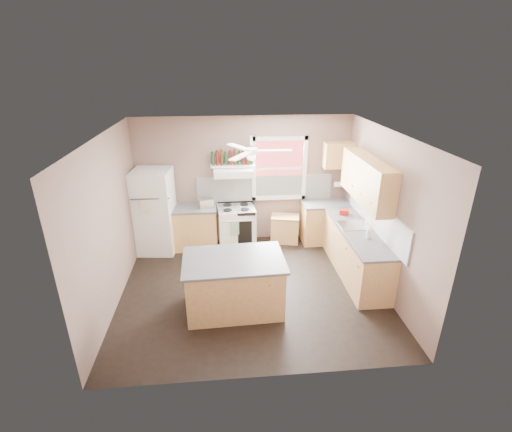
{
  "coord_description": "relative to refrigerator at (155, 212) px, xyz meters",
  "views": [
    {
      "loc": [
        -0.45,
        -5.52,
        3.74
      ],
      "look_at": [
        0.1,
        0.3,
        1.25
      ],
      "focal_mm": 26.0,
      "sensor_mm": 36.0,
      "label": 1
    }
  ],
  "objects": [
    {
      "name": "ceiling_fan_hub",
      "position": [
        1.84,
        -1.61,
        1.58
      ],
      "size": [
        0.2,
        0.2,
        0.08
      ],
      "primitive_type": "cylinder",
      "color": "white",
      "rests_on": "ceiling"
    },
    {
      "name": "island_top",
      "position": [
        1.52,
        -2.14,
        0.01
      ],
      "size": [
        1.6,
        1.08,
        0.04
      ],
      "primitive_type": "cube",
      "rotation": [
        0.0,
        0.0,
        0.04
      ],
      "color": "#4C4C4E",
      "rests_on": "island"
    },
    {
      "name": "wall_left",
      "position": [
        -0.43,
        -1.61,
        0.48
      ],
      "size": [
        0.05,
        4.0,
        2.7
      ],
      "primitive_type": "cube",
      "color": "#755D53",
      "rests_on": "ground"
    },
    {
      "name": "red_caddy",
      "position": [
        3.75,
        -0.58,
        0.08
      ],
      "size": [
        0.21,
        0.17,
        0.1
      ],
      "primitive_type": "cube",
      "rotation": [
        0.0,
        0.0,
        -0.32
      ],
      "color": "#AD1D0E",
      "rests_on": "counter_right"
    },
    {
      "name": "wall_back",
      "position": [
        1.84,
        0.41,
        0.48
      ],
      "size": [
        4.5,
        0.05,
        2.7
      ],
      "primitive_type": "cube",
      "color": "#755D53",
      "rests_on": "ground"
    },
    {
      "name": "island",
      "position": [
        1.52,
        -2.14,
        -0.44
      ],
      "size": [
        1.51,
        0.99,
        0.86
      ],
      "primitive_type": "cube",
      "rotation": [
        0.0,
        0.0,
        0.04
      ],
      "color": "#AA7F46",
      "rests_on": "floor"
    },
    {
      "name": "window_frame",
      "position": [
        2.59,
        0.34,
        0.73
      ],
      "size": [
        1.16,
        0.07,
        1.36
      ],
      "primitive_type": "cube",
      "color": "white",
      "rests_on": "wall_back"
    },
    {
      "name": "base_cabinet_left",
      "position": [
        0.78,
        0.09,
        -0.44
      ],
      "size": [
        0.9,
        0.6,
        0.86
      ],
      "primitive_type": "cube",
      "color": "#AA7F46",
      "rests_on": "floor"
    },
    {
      "name": "counter_left",
      "position": [
        0.78,
        0.09,
        0.01
      ],
      "size": [
        0.92,
        0.62,
        0.04
      ],
      "primitive_type": "cube",
      "color": "#4C4C4E",
      "rests_on": "base_cabinet_left"
    },
    {
      "name": "wine_bottles",
      "position": [
        1.61,
        0.26,
        1.01
      ],
      "size": [
        0.86,
        0.06,
        0.31
      ],
      "color": "#143819",
      "rests_on": "bottle_shelf"
    },
    {
      "name": "stove",
      "position": [
        1.65,
        0.09,
        -0.44
      ],
      "size": [
        0.81,
        0.69,
        0.86
      ],
      "primitive_type": "cube",
      "rotation": [
        0.0,
        0.0,
        0.07
      ],
      "color": "white",
      "rests_on": "floor"
    },
    {
      "name": "toaster",
      "position": [
        1.04,
        0.06,
        0.12
      ],
      "size": [
        0.31,
        0.23,
        0.18
      ],
      "primitive_type": "cube",
      "rotation": [
        0.0,
        0.0,
        0.27
      ],
      "color": "silver",
      "rests_on": "counter_left"
    },
    {
      "name": "sink",
      "position": [
        3.78,
        -1.11,
        0.03
      ],
      "size": [
        0.55,
        0.45,
        0.03
      ],
      "primitive_type": "cube",
      "color": "silver",
      "rests_on": "counter_right"
    },
    {
      "name": "counter_corner",
      "position": [
        3.59,
        0.09,
        0.01
      ],
      "size": [
        1.02,
        0.62,
        0.04
      ],
      "primitive_type": "cube",
      "color": "#4C4C4E",
      "rests_on": "base_cabinet_corner"
    },
    {
      "name": "backsplash_back",
      "position": [
        2.29,
        0.37,
        0.31
      ],
      "size": [
        2.9,
        0.03,
        0.55
      ],
      "primitive_type": "cube",
      "color": "white",
      "rests_on": "wall_back"
    },
    {
      "name": "base_cabinet_corner",
      "position": [
        3.59,
        0.09,
        -0.44
      ],
      "size": [
        1.0,
        0.6,
        0.86
      ],
      "primitive_type": "cube",
      "color": "#AA7F46",
      "rests_on": "floor"
    },
    {
      "name": "bottle_shelf",
      "position": [
        1.61,
        0.26,
        0.85
      ],
      "size": [
        0.9,
        0.26,
        0.03
      ],
      "primitive_type": "cube",
      "color": "white",
      "rests_on": "range_hood"
    },
    {
      "name": "cart",
      "position": [
        2.71,
        0.14,
        -0.57
      ],
      "size": [
        0.66,
        0.51,
        0.59
      ],
      "primitive_type": "cube",
      "rotation": [
        0.0,
        0.0,
        -0.21
      ],
      "color": "#AA7F46",
      "rests_on": "floor"
    },
    {
      "name": "floor",
      "position": [
        1.84,
        -1.61,
        -0.87
      ],
      "size": [
        4.5,
        4.5,
        0.0
      ],
      "primitive_type": "plane",
      "color": "black",
      "rests_on": "ground"
    },
    {
      "name": "window_view",
      "position": [
        2.59,
        0.37,
        0.73
      ],
      "size": [
        1.0,
        0.02,
        1.2
      ],
      "primitive_type": "cube",
      "color": "maroon",
      "rests_on": "wall_back"
    },
    {
      "name": "faucet",
      "position": [
        3.94,
        -1.11,
        0.1
      ],
      "size": [
        0.03,
        0.03,
        0.14
      ],
      "primitive_type": "cylinder",
      "color": "silver",
      "rests_on": "sink"
    },
    {
      "name": "soap_bottle",
      "position": [
        3.84,
        -1.66,
        0.15
      ],
      "size": [
        0.09,
        0.09,
        0.24
      ],
      "primitive_type": "imported",
      "rotation": [
        0.0,
        0.0,
        3.13
      ],
      "color": "silver",
      "rests_on": "counter_right"
    },
    {
      "name": "paper_towel",
      "position": [
        3.91,
        0.25,
        0.38
      ],
      "size": [
        0.26,
        0.12,
        0.12
      ],
      "primitive_type": "cylinder",
      "rotation": [
        0.0,
        1.57,
        0.0
      ],
      "color": "white",
      "rests_on": "wall_back"
    },
    {
      "name": "upper_cabinet_corner",
      "position": [
        3.79,
        0.22,
        1.03
      ],
      "size": [
        0.6,
        0.33,
        0.52
      ],
      "primitive_type": "cube",
      "color": "#AA7F46",
      "rests_on": "wall_back"
    },
    {
      "name": "backsplash_right",
      "position": [
        4.08,
        -1.31,
        0.31
      ],
      "size": [
        0.03,
        2.6,
        0.55
      ],
      "primitive_type": "cube",
      "color": "white",
      "rests_on": "wall_right"
    },
    {
      "name": "ceiling",
      "position": [
        1.84,
        -1.61,
        1.83
      ],
      "size": [
        4.5,
        4.5,
        0.0
      ],
      "primitive_type": "plane",
      "color": "white",
      "rests_on": "ground"
    },
    {
      "name": "range_hood",
      "position": [
        1.61,
        0.14,
        0.75
      ],
      "size": [
        0.78,
        0.5,
        0.14
      ],
      "primitive_type": "cube",
      "color": "white",
      "rests_on": "wall_back"
    },
    {
      "name": "base_cabinet_right",
      "position": [
        3.79,
        -1.31,
        -0.44
      ],
      "size": [
        0.6,
        2.2,
        0.86
      ],
      "primitive_type": "cube",
      "color": "#AA7F46",
      "rests_on": "floor"
    },
    {
      "name": "upper_cabinet_right",
      "position": [
        3.92,
        -1.11,
        0.91
      ],
      "size": [
        0.33,
        1.8,
        0.76
      ],
      "primitive_type": "cube",
      "color": "#AA7F46",
      "rests_on": "wall_right"
    },
    {
      "name": "refrigerator",
      "position": [
        0.0,
        0.0,
        0.0
      ],
      "size": [
        0.81,
        0.79,
        1.74
      ],
      "primitive_type": "cube",
      "rotation": [
        0.0,
        0.0,
        -0.1
      ],
      "color": "white",
      "rests_on": "floor"
    },
    {
      "name": "counter_right",
      "position": [
        3.78,
        -1.31,
        0.01
      ],
      "size": [
        0.62,
        2.22,
        0.04
      ],
      "primitive_type": "cube",
      "color": "#4C4C4E",
      "rests_on": "base_cabinet_right"
    },
    {
      "name": "wall_right",
      "position": [
        4.12,
        -1.61,
        0.48
      ],
      "size": [
        0.05,
        4.0,
        2.7
      ],
      "primitive_type": "cube",
      "color": "#755D53",
      "rests_on": "ground"
    }
  ]
}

